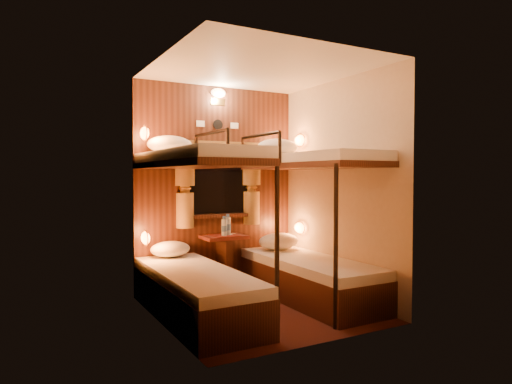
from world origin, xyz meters
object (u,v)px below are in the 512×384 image
bunk_left (196,259)px  bunk_right (309,248)px  bottle_left (228,226)px  table (224,255)px  bottle_right (224,227)px

bunk_left → bunk_right: size_ratio=1.00×
bottle_left → bunk_right: bearing=-52.3°
bunk_right → table: size_ratio=2.90×
bunk_left → bunk_right: 1.30m
bunk_left → bottle_right: 0.98m
bunk_right → bottle_left: 1.00m
table → bottle_right: size_ratio=2.86×
bunk_left → bottle_right: bearing=49.2°
bottle_left → bottle_right: bearing=-145.3°
bunk_left → bottle_right: (0.63, 0.73, 0.19)m
bunk_left → table: size_ratio=2.90×
bottle_left → table: bearing=172.4°
table → bottle_right: 0.34m
bottle_right → bottle_left: bearing=34.7°
bunk_left → bunk_right: same height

